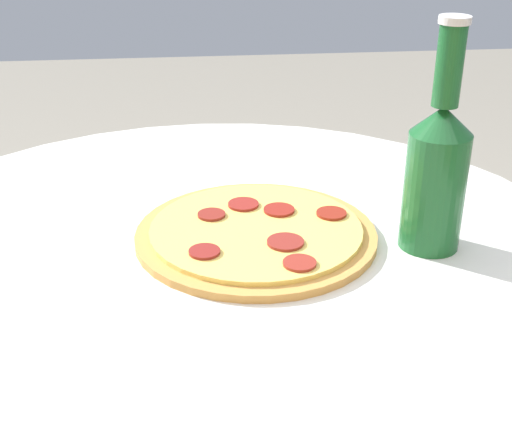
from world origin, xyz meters
name	(u,v)px	position (x,y,z in m)	size (l,w,h in m)	color
table	(218,378)	(0.00, 0.00, 0.52)	(0.94, 0.94, 0.71)	silver
pizza	(256,233)	(-0.05, -0.02, 0.72)	(0.30, 0.30, 0.02)	#C68E47
beer_bottle	(437,169)	(-0.26, 0.02, 0.81)	(0.07, 0.07, 0.27)	#195628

